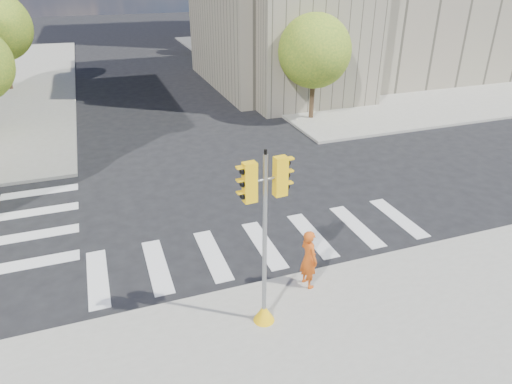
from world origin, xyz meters
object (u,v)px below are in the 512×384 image
(photographer, at_px, (309,259))
(lamp_far, at_px, (231,12))
(traffic_signal, at_px, (265,255))
(lamp_near, at_px, (294,32))

(photographer, bearing_deg, lamp_far, -22.73)
(lamp_far, relative_size, traffic_signal, 1.69)
(lamp_near, xyz_separation_m, lamp_far, (0.00, 14.00, 0.00))
(lamp_near, height_order, lamp_far, same)
(lamp_near, distance_m, traffic_signal, 21.85)
(lamp_near, height_order, photographer, lamp_near)
(traffic_signal, relative_size, photographer, 2.64)
(lamp_far, height_order, traffic_signal, lamp_far)
(traffic_signal, bearing_deg, lamp_near, 59.31)
(photographer, bearing_deg, lamp_near, -31.96)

